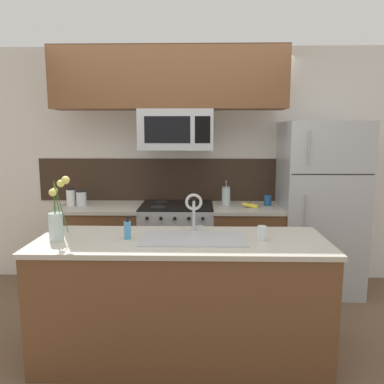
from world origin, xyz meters
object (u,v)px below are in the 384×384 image
Objects in this scene: storage_jar_tall at (71,197)px; storage_jar_medium at (81,198)px; sink_faucet at (194,207)px; stove_range at (177,247)px; refrigerator at (319,208)px; drinking_glass at (262,233)px; flower_vase at (57,221)px; microwave at (176,130)px; french_press at (226,196)px; coffee_tin at (268,200)px; dish_soap_bottle at (127,230)px; banana_bunch at (250,205)px.

storage_jar_tall reaches higher than storage_jar_medium.
stove_range is at bearing 100.67° from sink_faucet.
drinking_glass is at bearing -122.26° from refrigerator.
storage_jar_tall is at bearing 105.02° from flower_vase.
storage_jar_medium is at bearing 139.53° from sink_faucet.
french_press is (0.52, 0.08, -0.70)m from microwave.
stove_range is at bearing 1.27° from storage_jar_medium.
dish_soap_bottle is at bearing -133.78° from coffee_tin.
storage_jar_medium is 1.43m from dish_soap_bottle.
refrigerator is at bearing 6.21° from banana_bunch.
french_press is (0.52, 0.06, 0.55)m from stove_range.
microwave is 1.22m from coffee_tin.
dish_soap_bottle reaches higher than drinking_glass.
banana_bunch is at bearing -4.46° from stove_range.
storage_jar_medium reaches higher than stove_range.
sink_faucet is (0.20, -1.03, -0.60)m from microwave.
banana_bunch is (0.77, -0.04, -0.77)m from microwave.
refrigerator is 3.81× the size of flower_vase.
sink_faucet is at bearing -40.47° from storage_jar_medium.
stove_range is at bearing 175.54° from banana_bunch.
sink_faucet reaches higher than french_press.
refrigerator is at bearing 0.38° from storage_jar_tall.
banana_bunch is 1.59m from dish_soap_bottle.
sink_faucet reaches higher than storage_jar_medium.
sink_faucet is (1.21, -1.03, 0.11)m from storage_jar_medium.
refrigerator reaches higher than banana_bunch.
banana_bunch is at bearing 60.11° from sink_faucet.
sink_faucet is 2.93× the size of drinking_glass.
microwave is 0.42× the size of refrigerator.
refrigerator is 0.74m from banana_bunch.
banana_bunch is at bearing -1.21° from storage_jar_medium.
refrigerator is at bearing -3.22° from coffee_tin.
storage_jar_medium is 1.53m from french_press.
banana_bunch is 1.16× the size of dish_soap_bottle.
banana_bunch is at bearing -1.89° from storage_jar_tall.
sink_faucet is (0.20, -1.05, 0.65)m from stove_range.
refrigerator is 2.63m from storage_jar_tall.
sink_faucet reaches higher than drinking_glass.
stove_range is at bearing -0.13° from storage_jar_tall.
coffee_tin is 0.67× the size of dish_soap_bottle.
coffee_tin is at bearing 46.22° from dish_soap_bottle.
coffee_tin is at bearing 1.30° from storage_jar_tall.
microwave reaches higher than storage_jar_tall.
drinking_glass is at bearing -36.20° from storage_jar_medium.
coffee_tin is 1.05× the size of drinking_glass.
drinking_glass is (0.49, -0.21, -0.15)m from sink_faucet.
banana_bunch is (1.90, -0.06, -0.07)m from storage_jar_tall.
banana_bunch is at bearing -151.13° from coffee_tin.
storage_jar_tall is at bearing 145.11° from drinking_glass.
drinking_glass is (0.69, -1.25, -0.74)m from microwave.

